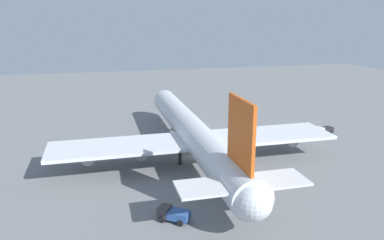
{
  "coord_description": "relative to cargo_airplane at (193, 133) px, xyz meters",
  "views": [
    {
      "loc": [
        -75.46,
        19.32,
        29.72
      ],
      "look_at": [
        0.0,
        0.0,
        8.53
      ],
      "focal_mm": 35.2,
      "sensor_mm": 36.0,
      "label": 1
    }
  ],
  "objects": [
    {
      "name": "ground_plane",
      "position": [
        0.45,
        0.0,
        -5.81
      ],
      "size": [
        288.47,
        288.47,
        0.0
      ],
      "primitive_type": "plane",
      "color": "slate"
    },
    {
      "name": "cargo_airplane",
      "position": [
        0.0,
        0.0,
        0.0
      ],
      "size": [
        72.12,
        59.56,
        18.96
      ],
      "color": "silver",
      "rests_on": "ground_plane"
    },
    {
      "name": "fuel_truck",
      "position": [
        -24.79,
        9.42,
        -4.69
      ],
      "size": [
        4.56,
        5.21,
        2.07
      ],
      "color": "#333338",
      "rests_on": "ground_plane"
    },
    {
      "name": "catering_truck",
      "position": [
        8.47,
        -37.9,
        -4.69
      ],
      "size": [
        3.6,
        5.65,
        2.09
      ],
      "color": "silver",
      "rests_on": "ground_plane"
    },
    {
      "name": "safety_cone_nose",
      "position": [
        32.9,
        -1.4,
        -5.4
      ],
      "size": [
        0.57,
        0.57,
        0.82
      ],
      "primitive_type": "cone",
      "color": "orange",
      "rests_on": "ground_plane"
    }
  ]
}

